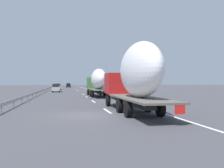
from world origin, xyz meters
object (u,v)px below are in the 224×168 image
at_px(truck_trailing, 135,75).
at_px(car_silver_hatch, 56,88).
at_px(truck_lead, 98,81).
at_px(road_sign, 99,83).
at_px(car_black_suv, 68,85).
at_px(car_yellow_coupe, 58,87).

xyz_separation_m(truck_trailing, car_silver_hatch, (38.67, 7.08, -1.81)).
relative_size(truck_lead, car_silver_hatch, 2.60).
xyz_separation_m(truck_lead, truck_trailing, (-20.00, 0.00, 0.30)).
relative_size(car_silver_hatch, road_sign, 1.63).
bearing_deg(truck_lead, road_sign, -8.93).
height_order(car_silver_hatch, road_sign, road_sign).
xyz_separation_m(truck_trailing, road_sign, (39.73, -3.10, -0.71)).
height_order(car_silver_hatch, car_black_suv, car_black_suv).
relative_size(car_black_suv, road_sign, 1.51).
height_order(truck_lead, truck_trailing, truck_trailing).
distance_m(truck_trailing, road_sign, 39.85).
xyz_separation_m(car_yellow_coupe, car_silver_hatch, (-17.03, -0.18, -0.00)).
xyz_separation_m(car_yellow_coupe, car_black_suv, (27.22, -3.54, -0.00)).
distance_m(truck_trailing, car_silver_hatch, 39.35).
height_order(truck_trailing, car_black_suv, truck_trailing).
height_order(truck_lead, road_sign, truck_lead).
bearing_deg(car_yellow_coupe, road_sign, -147.01).
height_order(truck_lead, car_yellow_coupe, truck_lead).
bearing_deg(car_black_suv, truck_lead, -176.61).
bearing_deg(car_black_suv, truck_trailing, -177.43).
bearing_deg(truck_lead, car_black_suv, 3.39).
bearing_deg(car_yellow_coupe, truck_trailing, -172.57).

